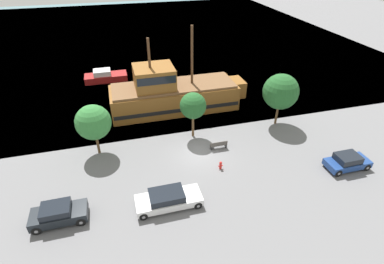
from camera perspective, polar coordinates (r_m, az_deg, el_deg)
name	(u,v)px	position (r m, az deg, el deg)	size (l,w,h in m)	color
ground_plane	(199,153)	(28.34, 1.40, -4.11)	(160.00, 160.00, 0.00)	slate
water_surface	(142,33)	(68.14, -9.59, 18.04)	(80.00, 80.00, 0.00)	slate
pirate_ship	(172,93)	(35.06, -3.78, 7.34)	(15.79, 4.99, 9.49)	brown
moored_boat_dockside	(105,76)	(44.88, -16.18, 10.13)	(5.82, 2.38, 1.59)	maroon
parked_car_curb_front	(168,199)	(23.06, -4.56, -12.59)	(4.95, 1.99, 1.33)	white
parked_car_curb_mid	(58,214)	(23.87, -24.10, -14.04)	(3.86, 1.83, 1.46)	black
parked_car_curb_rear	(347,162)	(29.58, 27.48, -5.03)	(3.84, 1.80, 1.38)	navy
fire_hydrant	(221,165)	(26.47, 5.46, -6.27)	(0.42, 0.25, 0.76)	red
bench_promenade_east	(219,145)	(28.83, 5.12, -2.46)	(1.64, 0.45, 0.85)	#4C4742
tree_row_east	(93,122)	(28.00, -18.29, 1.75)	(3.18, 3.18, 4.94)	brown
tree_row_mideast	(193,106)	(29.01, 0.20, 5.01)	(2.59, 2.59, 4.79)	brown
tree_row_midwest	(281,92)	(32.40, 16.53, 7.37)	(3.69, 3.69, 5.66)	brown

